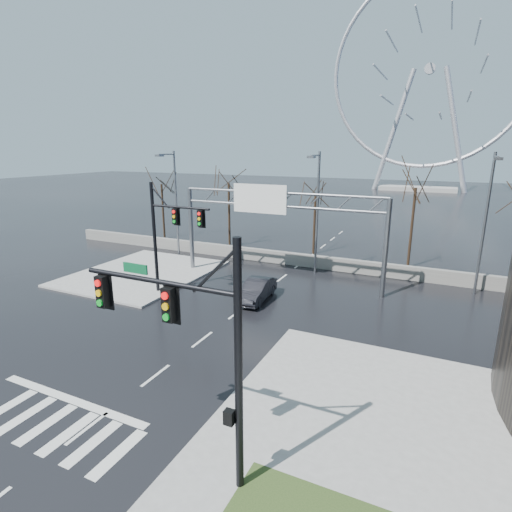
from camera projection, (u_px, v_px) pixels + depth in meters
The scene contains 16 objects.
ground at pixel (156, 375), 18.56m from camera, with size 260.00×260.00×0.00m, color black.
sidewalk_right_ext at pixel (385, 407), 16.18m from camera, with size 12.00×10.00×0.15m, color gray.
sidewalk_far at pixel (143, 273), 33.54m from camera, with size 10.00×12.00×0.15m, color gray.
barrier_wall at pixel (299, 259), 35.89m from camera, with size 52.00×0.50×1.10m, color slate.
signal_mast_near at pixel (196, 338), 11.65m from camera, with size 5.52×0.41×8.00m.
signal_mast_far at pixel (167, 229), 27.53m from camera, with size 4.72×0.41×8.00m.
sign_gantry at pixel (274, 217), 30.43m from camera, with size 16.36×0.40×7.60m.
streetlight_left at pixel (174, 196), 37.82m from camera, with size 0.50×2.55×10.00m.
streetlight_mid at pixel (316, 204), 32.07m from camera, with size 0.50×2.55×10.00m.
streetlight_right at pixel (487, 214), 27.14m from camera, with size 0.50×2.55×10.00m.
tree_far_left at pixel (162, 190), 45.46m from camera, with size 3.50×3.50×7.00m.
tree_left at pixel (229, 191), 41.22m from camera, with size 3.75×3.75×7.50m.
tree_center at pixel (315, 202), 38.61m from camera, with size 3.25×3.25×6.50m.
tree_right at pixel (415, 197), 33.77m from camera, with size 3.90×3.90×7.80m.
ferris_wheel at pixel (429, 78), 92.68m from camera, with size 45.00×6.00×50.91m.
car at pixel (257, 290), 27.65m from camera, with size 1.54×4.40×1.45m, color black.
Camera 1 is at (11.23, -12.91, 10.22)m, focal length 28.00 mm.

